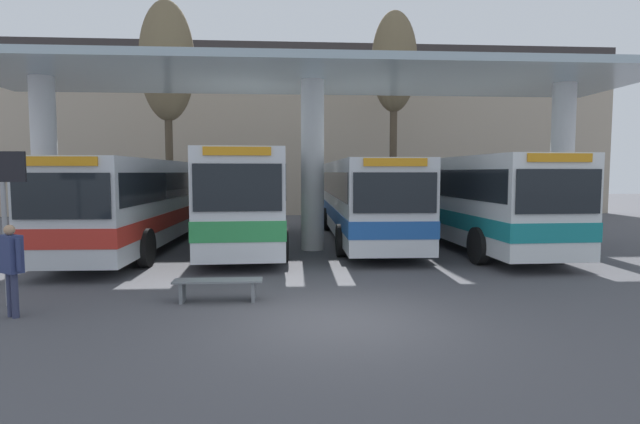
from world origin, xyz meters
The scene contains 12 objects.
ground_plane centered at (0.00, 0.00, 0.00)m, with size 100.00×100.00×0.00m, color #4C4C51.
townhouse_backdrop centered at (0.00, 22.39, 6.13)m, with size 40.00×0.58×10.55m.
station_canopy centered at (0.00, 8.24, 5.19)m, with size 22.66×6.44×6.01m.
transit_bus_left_bay centered at (-6.00, 9.03, 1.73)m, with size 2.88×11.92×3.06m.
transit_bus_center_bay centered at (-2.34, 9.27, 1.86)m, with size 2.99×10.91×3.34m.
transit_bus_right_bay centered at (2.12, 10.54, 1.73)m, with size 2.88×12.37×3.08m.
transit_bus_far_right_bay centered at (5.77, 8.29, 1.78)m, with size 2.94×10.17×3.17m.
waiting_bench_near_pillar centered at (-2.33, 1.44, 0.35)m, with size 1.82×0.44×0.46m.
info_sign_platform centered at (-6.47, 1.39, 2.19)m, with size 0.90×0.09×3.08m.
pedestrian_waiting centered at (-5.95, 0.57, 1.05)m, with size 0.57×0.46×1.72m.
poplar_tree_behind_left centered at (4.88, 17.93, 8.38)m, with size 2.42×2.42×11.21m.
poplar_tree_behind_right centered at (-6.49, 15.66, 7.81)m, with size 2.56×2.56×10.73m.
Camera 1 is at (-0.92, -8.81, 2.67)m, focal length 28.00 mm.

